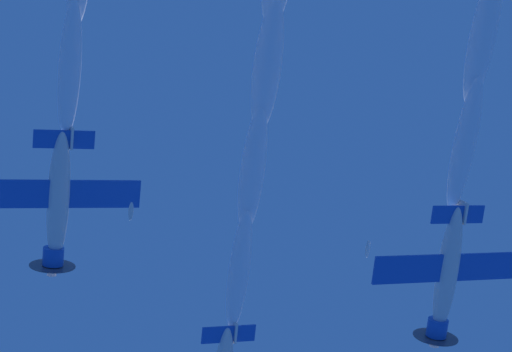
{
  "coord_description": "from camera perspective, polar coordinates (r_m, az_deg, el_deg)",
  "views": [
    {
      "loc": [
        -8.67,
        -31.72,
        1.86
      ],
      "look_at": [
        -1.5,
        -17.59,
        56.52
      ],
      "focal_mm": 69.28,
      "sensor_mm": 36.0,
      "label": 1
    }
  ],
  "objects": [
    {
      "name": "airplane_left_wingman",
      "position": [
        57.35,
        -11.36,
        -1.49
      ],
      "size": [
        9.14,
        8.75,
        4.03
      ],
      "color": "silver"
    },
    {
      "name": "airplane_right_wingman",
      "position": [
        58.08,
        10.95,
        -5.66
      ],
      "size": [
        9.1,
        8.76,
        4.1
      ],
      "color": "silver"
    }
  ]
}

